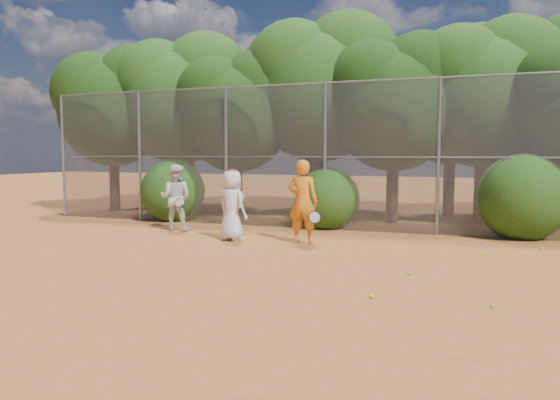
% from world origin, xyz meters
% --- Properties ---
extents(ground, '(80.00, 80.00, 0.00)m').
position_xyz_m(ground, '(0.00, 0.00, 0.00)').
color(ground, '#A65B25').
rests_on(ground, ground).
extents(fence_back, '(20.05, 0.09, 4.03)m').
position_xyz_m(fence_back, '(-0.12, 6.00, 2.05)').
color(fence_back, gray).
rests_on(fence_back, ground).
extents(tree_0, '(4.38, 3.81, 6.00)m').
position_xyz_m(tree_0, '(-9.44, 8.04, 3.93)').
color(tree_0, black).
rests_on(tree_0, ground).
extents(tree_1, '(4.64, 4.03, 6.35)m').
position_xyz_m(tree_1, '(-6.94, 8.54, 4.16)').
color(tree_1, black).
rests_on(tree_1, ground).
extents(tree_2, '(3.99, 3.47, 5.47)m').
position_xyz_m(tree_2, '(-4.45, 7.83, 3.58)').
color(tree_2, black).
rests_on(tree_2, ground).
extents(tree_3, '(4.89, 4.26, 6.70)m').
position_xyz_m(tree_3, '(-1.94, 8.84, 4.40)').
color(tree_3, black).
rests_on(tree_3, ground).
extents(tree_4, '(4.19, 3.64, 5.73)m').
position_xyz_m(tree_4, '(0.55, 8.24, 3.76)').
color(tree_4, black).
rests_on(tree_4, ground).
extents(tree_5, '(4.51, 3.92, 6.17)m').
position_xyz_m(tree_5, '(3.06, 9.04, 4.05)').
color(tree_5, black).
rests_on(tree_5, ground).
extents(tree_9, '(4.83, 4.20, 6.62)m').
position_xyz_m(tree_9, '(-7.94, 10.84, 4.34)').
color(tree_9, black).
rests_on(tree_9, ground).
extents(tree_10, '(5.15, 4.48, 7.06)m').
position_xyz_m(tree_10, '(-2.93, 11.05, 4.63)').
color(tree_10, black).
rests_on(tree_10, ground).
extents(tree_11, '(4.64, 4.03, 6.35)m').
position_xyz_m(tree_11, '(2.06, 10.64, 4.16)').
color(tree_11, black).
rests_on(tree_11, ground).
extents(bush_0, '(2.00, 2.00, 2.00)m').
position_xyz_m(bush_0, '(-6.00, 6.30, 1.00)').
color(bush_0, '#1D4210').
rests_on(bush_0, ground).
extents(bush_1, '(1.80, 1.80, 1.80)m').
position_xyz_m(bush_1, '(-1.00, 6.30, 0.90)').
color(bush_1, '#1D4210').
rests_on(bush_1, ground).
extents(bush_2, '(2.20, 2.20, 2.20)m').
position_xyz_m(bush_2, '(4.00, 6.30, 1.10)').
color(bush_2, '#1D4210').
rests_on(bush_2, ground).
extents(player_yellow, '(0.88, 0.58, 1.96)m').
position_xyz_m(player_yellow, '(-0.84, 3.58, 0.98)').
color(player_yellow, orange).
rests_on(player_yellow, ground).
extents(player_teen, '(0.98, 0.82, 1.73)m').
position_xyz_m(player_teen, '(-2.56, 3.38, 0.86)').
color(player_teen, white).
rests_on(player_teen, ground).
extents(player_white, '(1.00, 0.85, 1.80)m').
position_xyz_m(player_white, '(-4.74, 4.38, 0.90)').
color(player_white, silver).
rests_on(player_white, ground).
extents(ball_0, '(0.07, 0.07, 0.07)m').
position_xyz_m(ball_0, '(1.93, 1.05, 0.03)').
color(ball_0, '#C4D126').
rests_on(ball_0, ground).
extents(ball_1, '(0.07, 0.07, 0.07)m').
position_xyz_m(ball_1, '(3.13, 3.53, 0.03)').
color(ball_1, '#C4D126').
rests_on(ball_1, ground).
extents(ball_2, '(0.07, 0.07, 0.07)m').
position_xyz_m(ball_2, '(3.27, -0.60, 0.03)').
color(ball_2, '#C4D126').
rests_on(ball_2, ground).
extents(ball_4, '(0.07, 0.07, 0.07)m').
position_xyz_m(ball_4, '(1.63, -0.69, 0.03)').
color(ball_4, '#C4D126').
rests_on(ball_4, ground).
extents(ball_5, '(0.07, 0.07, 0.07)m').
position_xyz_m(ball_5, '(4.33, 4.54, 0.03)').
color(ball_5, '#C4D126').
rests_on(ball_5, ground).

